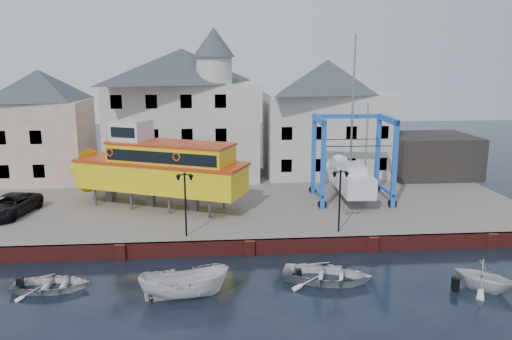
{
  "coord_description": "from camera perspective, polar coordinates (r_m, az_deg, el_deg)",
  "views": [
    {
      "loc": [
        -2.07,
        -29.61,
        12.0
      ],
      "look_at": [
        1.0,
        7.0,
        4.0
      ],
      "focal_mm": 35.0,
      "sensor_mm": 36.0,
      "label": 1
    }
  ],
  "objects": [
    {
      "name": "motorboat_c",
      "position": [
        30.16,
        24.55,
        -12.34
      ],
      "size": [
        4.39,
        4.38,
        1.75
      ],
      "primitive_type": "imported",
      "rotation": [
        0.0,
        0.0,
        0.81
      ],
      "color": "silver",
      "rests_on": "ground"
    },
    {
      "name": "motorboat_d",
      "position": [
        29.69,
        -22.32,
        -12.54
      ],
      "size": [
        4.13,
        2.99,
        0.85
      ],
      "primitive_type": "imported",
      "rotation": [
        0.0,
        0.0,
        1.55
      ],
      "color": "silver",
      "rests_on": "ground"
    },
    {
      "name": "motorboat_b",
      "position": [
        28.82,
        8.07,
        -12.45
      ],
      "size": [
        5.8,
        4.85,
        1.03
      ],
      "primitive_type": "imported",
      "rotation": [
        0.0,
        0.0,
        1.27
      ],
      "color": "silver",
      "rests_on": "ground"
    },
    {
      "name": "lamp_post_right",
      "position": [
        32.8,
        9.6,
        -1.7
      ],
      "size": [
        1.12,
        0.32,
        4.2
      ],
      "color": "black",
      "rests_on": "hardstanding"
    },
    {
      "name": "lamp_post_left",
      "position": [
        31.85,
        -8.12,
        -2.07
      ],
      "size": [
        1.12,
        0.32,
        4.2
      ],
      "color": "black",
      "rests_on": "hardstanding"
    },
    {
      "name": "travel_lift",
      "position": [
        41.45,
        10.6,
        -0.2
      ],
      "size": [
        6.29,
        8.74,
        13.1
      ],
      "rotation": [
        0.0,
        0.0,
        -0.04
      ],
      "color": "blue",
      "rests_on": "hardstanding"
    },
    {
      "name": "van",
      "position": [
        40.59,
        -26.3,
        -3.64
      ],
      "size": [
        3.54,
        5.84,
        1.52
      ],
      "primitive_type": "imported",
      "rotation": [
        0.0,
        0.0,
        -0.2
      ],
      "color": "black",
      "rests_on": "hardstanding"
    },
    {
      "name": "ground",
      "position": [
        32.02,
        -0.75,
        -9.73
      ],
      "size": [
        140.0,
        140.0,
        0.0
      ],
      "primitive_type": "plane",
      "color": "black",
      "rests_on": "ground"
    },
    {
      "name": "motorboat_a",
      "position": [
        26.94,
        -8.16,
        -14.31
      ],
      "size": [
        4.78,
        2.14,
        1.8
      ],
      "primitive_type": "imported",
      "rotation": [
        0.0,
        0.0,
        1.66
      ],
      "color": "silver",
      "rests_on": "ground"
    },
    {
      "name": "building_white_main",
      "position": [
        48.31,
        -8.15,
        6.63
      ],
      "size": [
        14.0,
        8.3,
        14.0
      ],
      "color": "beige",
      "rests_on": "hardstanding"
    },
    {
      "name": "shed_dark",
      "position": [
        51.94,
        19.23,
        1.62
      ],
      "size": [
        8.0,
        7.0,
        4.0
      ],
      "primitive_type": "cube",
      "color": "black",
      "rests_on": "hardstanding"
    },
    {
      "name": "quay_wall",
      "position": [
        31.94,
        -0.76,
        -8.83
      ],
      "size": [
        44.0,
        0.47,
        1.0
      ],
      "color": "maroon",
      "rests_on": "ground"
    },
    {
      "name": "hardstanding",
      "position": [
        42.26,
        -1.81,
        -3.51
      ],
      "size": [
        44.0,
        22.0,
        1.0
      ],
      "primitive_type": "cube",
      "color": "#675F58",
      "rests_on": "ground"
    },
    {
      "name": "building_white_right",
      "position": [
        50.15,
        8.03,
        5.98
      ],
      "size": [
        12.0,
        8.0,
        11.2
      ],
      "color": "beige",
      "rests_on": "hardstanding"
    },
    {
      "name": "tour_boat",
      "position": [
        39.02,
        -12.02,
        0.38
      ],
      "size": [
        15.4,
        9.6,
        6.65
      ],
      "rotation": [
        0.0,
        0.0,
        -0.43
      ],
      "color": "#59595E",
      "rests_on": "hardstanding"
    },
    {
      "name": "building_pink",
      "position": [
        50.55,
        -23.21,
        4.65
      ],
      "size": [
        8.0,
        7.0,
        10.3
      ],
      "color": "tan",
      "rests_on": "hardstanding"
    }
  ]
}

